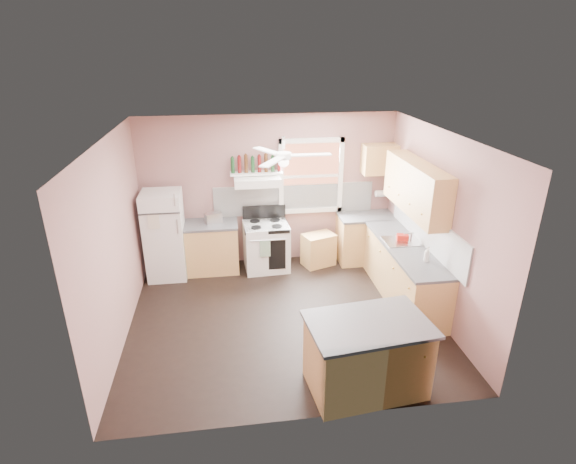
{
  "coord_description": "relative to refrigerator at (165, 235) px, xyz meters",
  "views": [
    {
      "loc": [
        -0.74,
        -5.67,
        3.79
      ],
      "look_at": [
        0.1,
        0.3,
        1.25
      ],
      "focal_mm": 28.0,
      "sensor_mm": 36.0,
      "label": 1
    }
  ],
  "objects": [
    {
      "name": "counter_right",
      "position": [
        3.78,
        -1.29,
        0.11
      ],
      "size": [
        0.62,
        2.22,
        0.04
      ],
      "primitive_type": "cube",
      "color": "#49494B",
      "rests_on": "base_cabinet_right"
    },
    {
      "name": "base_cabinet_right",
      "position": [
        3.79,
        -1.29,
        -0.34
      ],
      "size": [
        0.6,
        2.2,
        0.86
      ],
      "primitive_type": "cube",
      "color": "tan",
      "rests_on": "floor"
    },
    {
      "name": "ceiling_fan_hub",
      "position": [
        1.84,
        -1.59,
        1.68
      ],
      "size": [
        0.2,
        0.2,
        0.08
      ],
      "primitive_type": "cylinder",
      "color": "white",
      "rests_on": "ceiling"
    },
    {
      "name": "range_hood",
      "position": [
        1.61,
        0.16,
        0.85
      ],
      "size": [
        0.78,
        0.5,
        0.14
      ],
      "primitive_type": "cube",
      "color": "white",
      "rests_on": "wall_back"
    },
    {
      "name": "wall_left",
      "position": [
        -0.43,
        -1.59,
        0.58
      ],
      "size": [
        0.05,
        4.0,
        2.7
      ],
      "primitive_type": "cube",
      "color": "#8E635F",
      "rests_on": "ground"
    },
    {
      "name": "backsplash_right",
      "position": [
        4.08,
        -1.29,
        0.41
      ],
      "size": [
        0.03,
        2.6,
        0.55
      ],
      "primitive_type": "cube",
      "color": "white",
      "rests_on": "wall_right"
    },
    {
      "name": "island_top",
      "position": [
        2.59,
        -3.19,
        0.11
      ],
      "size": [
        1.46,
        1.04,
        0.04
      ],
      "primitive_type": "cube",
      "rotation": [
        0.0,
        0.0,
        0.11
      ],
      "color": "#49494B",
      "rests_on": "island"
    },
    {
      "name": "base_cabinet_corner",
      "position": [
        3.59,
        0.11,
        -0.34
      ],
      "size": [
        1.0,
        0.6,
        0.86
      ],
      "primitive_type": "cube",
      "color": "tan",
      "rests_on": "floor"
    },
    {
      "name": "window_frame",
      "position": [
        2.59,
        0.37,
        0.83
      ],
      "size": [
        1.16,
        0.07,
        1.36
      ],
      "primitive_type": "cube",
      "color": "white",
      "rests_on": "wall_back"
    },
    {
      "name": "base_cabinet_left",
      "position": [
        0.78,
        0.11,
        -0.34
      ],
      "size": [
        0.9,
        0.6,
        0.86
      ],
      "primitive_type": "cube",
      "color": "tan",
      "rests_on": "floor"
    },
    {
      "name": "backsplash_back",
      "position": [
        2.29,
        0.4,
        0.41
      ],
      "size": [
        2.9,
        0.03,
        0.55
      ],
      "primitive_type": "cube",
      "color": "white",
      "rests_on": "wall_back"
    },
    {
      "name": "bottle_shelf",
      "position": [
        1.61,
        0.28,
        0.95
      ],
      "size": [
        0.9,
        0.26,
        0.03
      ],
      "primitive_type": "cube",
      "color": "white",
      "rests_on": "range_hood"
    },
    {
      "name": "floor",
      "position": [
        1.84,
        -1.59,
        -0.77
      ],
      "size": [
        4.5,
        4.5,
        0.0
      ],
      "primitive_type": "plane",
      "color": "black",
      "rests_on": "ground"
    },
    {
      "name": "paper_towel",
      "position": [
        3.91,
        0.27,
        0.48
      ],
      "size": [
        0.26,
        0.12,
        0.12
      ],
      "primitive_type": "cylinder",
      "rotation": [
        0.0,
        1.57,
        0.0
      ],
      "color": "white",
      "rests_on": "wall_back"
    },
    {
      "name": "island",
      "position": [
        2.59,
        -3.19,
        -0.34
      ],
      "size": [
        1.37,
        0.95,
        0.86
      ],
      "primitive_type": "cube",
      "rotation": [
        0.0,
        0.0,
        0.11
      ],
      "color": "tan",
      "rests_on": "floor"
    },
    {
      "name": "upper_cabinet_corner",
      "position": [
        3.79,
        0.24,
        1.13
      ],
      "size": [
        0.6,
        0.33,
        0.52
      ],
      "primitive_type": "cube",
      "color": "tan",
      "rests_on": "wall_back"
    },
    {
      "name": "counter_corner",
      "position": [
        3.59,
        0.11,
        0.11
      ],
      "size": [
        1.02,
        0.62,
        0.04
      ],
      "primitive_type": "cube",
      "color": "#49494B",
      "rests_on": "base_cabinet_corner"
    },
    {
      "name": "wall_back",
      "position": [
        1.84,
        0.44,
        0.58
      ],
      "size": [
        4.5,
        0.05,
        2.7
      ],
      "primitive_type": "cube",
      "color": "#8E635F",
      "rests_on": "ground"
    },
    {
      "name": "sink",
      "position": [
        3.78,
        -1.09,
        0.13
      ],
      "size": [
        0.55,
        0.45,
        0.03
      ],
      "primitive_type": "cube",
      "color": "silver",
      "rests_on": "counter_right"
    },
    {
      "name": "ceiling",
      "position": [
        1.84,
        -1.59,
        1.93
      ],
      "size": [
        4.5,
        4.5,
        0.0
      ],
      "primitive_type": "plane",
      "color": "white",
      "rests_on": "ground"
    },
    {
      "name": "cart",
      "position": [
        2.69,
        0.05,
        -0.49
      ],
      "size": [
        0.65,
        0.54,
        0.56
      ],
      "primitive_type": "cube",
      "rotation": [
        0.0,
        0.0,
        0.34
      ],
      "color": "tan",
      "rests_on": "floor"
    },
    {
      "name": "toaster",
      "position": [
        0.83,
        0.13,
        0.22
      ],
      "size": [
        0.32,
        0.25,
        0.18
      ],
      "primitive_type": "cube",
      "rotation": [
        0.0,
        0.0,
        0.35
      ],
      "color": "silver",
      "rests_on": "counter_left"
    },
    {
      "name": "soap_bottle",
      "position": [
        3.87,
        -1.81,
        0.24
      ],
      "size": [
        0.11,
        0.11,
        0.22
      ],
      "primitive_type": "imported",
      "rotation": [
        0.0,
        0.0,
        1.88
      ],
      "color": "silver",
      "rests_on": "counter_right"
    },
    {
      "name": "window_view",
      "position": [
        2.59,
        0.4,
        0.83
      ],
      "size": [
        1.0,
        0.02,
        1.2
      ],
      "primitive_type": "cube",
      "color": "brown",
      "rests_on": "wall_back"
    },
    {
      "name": "stove",
      "position": [
        1.73,
        0.04,
        -0.34
      ],
      "size": [
        0.81,
        0.68,
        0.86
      ],
      "primitive_type": "cube",
      "rotation": [
        0.0,
        0.0,
        0.06
      ],
      "color": "white",
      "rests_on": "floor"
    },
    {
      "name": "wall_right",
      "position": [
        4.12,
        -1.59,
        0.58
      ],
      "size": [
        0.05,
        4.0,
        2.7
      ],
      "primitive_type": "cube",
      "color": "#8E635F",
      "rests_on": "ground"
    },
    {
      "name": "refrigerator",
      "position": [
        0.0,
        0.0,
        0.0
      ],
      "size": [
        0.65,
        0.63,
        1.54
      ],
      "primitive_type": "cube",
      "rotation": [
        0.0,
        0.0,
        -0.0
      ],
      "color": "white",
      "rests_on": "floor"
    },
    {
      "name": "counter_left",
      "position": [
        0.78,
        0.11,
        0.11
      ],
      "size": [
        0.92,
        0.62,
        0.04
      ],
      "primitive_type": "cube",
      "color": "#49494B",
      "rests_on": "base_cabinet_left"
    },
    {
      "name": "faucet",
      "position": [
        3.94,
        -1.09,
        0.2
      ],
      "size": [
        0.03,
        0.03,
        0.14
      ],
      "primitive_type": "cylinder",
      "color": "silver",
      "rests_on": "sink"
    },
    {
      "name": "red_caddy",
      "position": [
        3.81,
        -1.06,
        0.18
      ],
      "size": [
        0.2,
        0.16,
        0.1
      ],
      "primitive_type": "cube",
      "rotation": [
        0.0,
        0.0,
        -0.25
      ],
      "color": "#AD190E",
      "rests_on": "counter_right"
    },
    {
      "name": "wine_bottles",
      "position": [
        1.61,
        0.28,
        1.11
      ],
      "size": [
        0.86,
        0.06,
        0.31
      ],
      "color": "#143819",
      "rests_on": "bottle_shelf"
    },
    {
      "name": "upper_cabinet_right",
      "position": [
        3.92,
        -1.09,
        1.01
      ],
      "size": [
        0.33,
        1.8,
        0.76
      ],
      "primitive_type": "cube",
      "color": "tan",
      "rests_on": "wall_right"
    }
  ]
}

